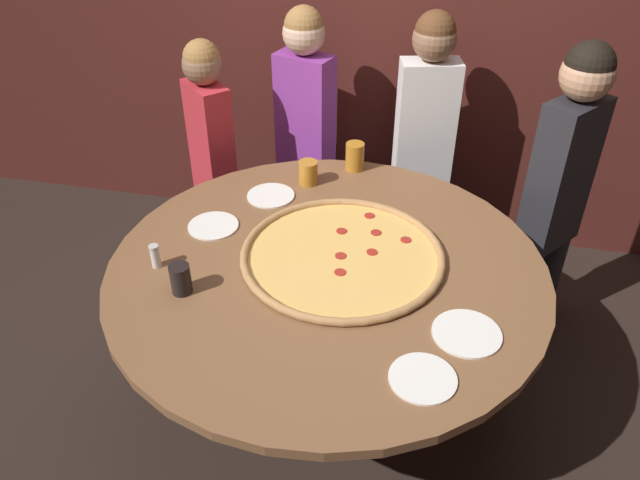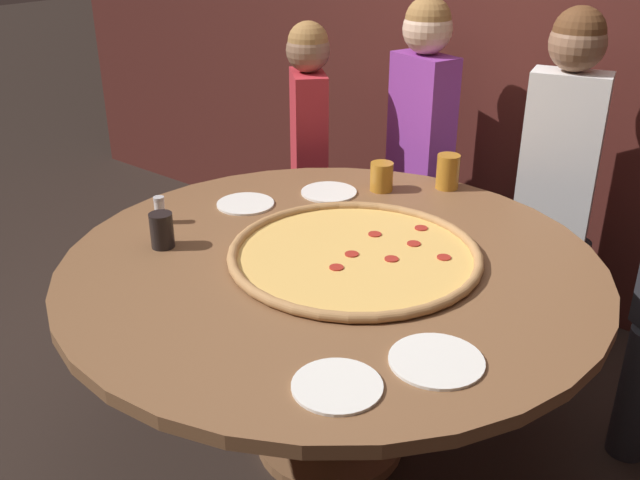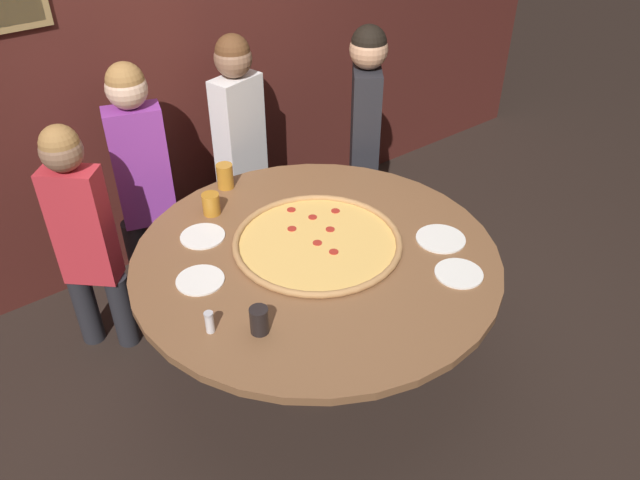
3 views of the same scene
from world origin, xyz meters
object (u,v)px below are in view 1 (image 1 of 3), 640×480
(drink_cup_centre_back, at_px, (308,173))
(white_plate_left_side, at_px, (467,333))
(white_plate_right_side, at_px, (213,226))
(diner_far_left, at_px, (425,132))
(dining_table, at_px, (327,288))
(drink_cup_far_right, at_px, (355,156))
(white_plate_near_front, at_px, (423,378))
(condiment_shaker, at_px, (155,256))
(diner_side_left, at_px, (211,147))
(giant_pizza, at_px, (342,255))
(white_plate_far_back, at_px, (271,196))
(drink_cup_near_left, at_px, (181,279))
(diner_far_right, at_px, (560,181))

(drink_cup_centre_back, relative_size, white_plate_left_side, 0.47)
(white_plate_right_side, bearing_deg, diner_far_left, 50.41)
(dining_table, relative_size, drink_cup_far_right, 12.60)
(drink_cup_far_right, relative_size, white_plate_near_front, 0.63)
(condiment_shaker, bearing_deg, diner_side_left, 98.53)
(drink_cup_far_right, bearing_deg, giant_pizza, -83.93)
(white_plate_far_back, xyz_separation_m, diner_side_left, (-0.44, 0.41, -0.01))
(white_plate_right_side, bearing_deg, giant_pizza, -9.54)
(diner_side_left, bearing_deg, white_plate_near_front, 174.78)
(drink_cup_far_right, distance_m, drink_cup_near_left, 1.14)
(drink_cup_near_left, bearing_deg, diner_far_left, 61.20)
(drink_cup_far_right, xyz_separation_m, diner_far_left, (0.31, 0.35, -0.00))
(drink_cup_centre_back, distance_m, condiment_shaker, 0.85)
(drink_cup_near_left, height_order, white_plate_near_front, drink_cup_near_left)
(white_plate_near_front, bearing_deg, white_plate_far_back, 129.00)
(dining_table, height_order, white_plate_left_side, white_plate_left_side)
(white_plate_near_front, distance_m, white_plate_right_side, 1.14)
(white_plate_left_side, distance_m, condiment_shaker, 1.19)
(drink_cup_centre_back, relative_size, diner_far_left, 0.08)
(white_plate_near_front, distance_m, diner_far_right, 1.32)
(drink_cup_centre_back, height_order, diner_side_left, diner_side_left)
(white_plate_left_side, bearing_deg, giant_pizza, 146.09)
(dining_table, xyz_separation_m, diner_side_left, (-0.79, 0.84, 0.11))
(drink_cup_far_right, relative_size, white_plate_left_side, 0.57)
(drink_cup_near_left, distance_m, diner_far_right, 1.71)
(diner_far_right, bearing_deg, diner_far_left, -85.03)
(condiment_shaker, bearing_deg, diner_far_right, 29.09)
(dining_table, relative_size, drink_cup_near_left, 14.65)
(drink_cup_near_left, bearing_deg, diner_side_left, 105.28)
(drink_cup_far_right, distance_m, condiment_shaker, 1.11)
(drink_cup_centre_back, distance_m, white_plate_left_side, 1.15)
(white_plate_near_front, height_order, diner_side_left, diner_side_left)
(white_plate_right_side, bearing_deg, white_plate_near_front, -35.16)
(drink_cup_far_right, bearing_deg, white_plate_right_side, -128.71)
(white_plate_right_side, bearing_deg, dining_table, -16.07)
(white_plate_right_side, distance_m, white_plate_far_back, 0.33)
(giant_pizza, relative_size, drink_cup_far_right, 5.94)
(giant_pizza, xyz_separation_m, diner_side_left, (-0.84, 0.79, -0.02))
(giant_pizza, relative_size, white_plate_far_back, 3.74)
(dining_table, height_order, diner_far_left, diner_far_left)
(diner_far_left, bearing_deg, diner_side_left, 0.53)
(white_plate_far_back, height_order, diner_far_left, diner_far_left)
(white_plate_near_front, distance_m, condiment_shaker, 1.11)
(dining_table, bearing_deg, condiment_shaker, -166.67)
(white_plate_near_front, bearing_deg, white_plate_left_side, 61.02)
(white_plate_left_side, bearing_deg, diner_far_left, 100.55)
(white_plate_left_side, bearing_deg, diner_side_left, 139.94)
(white_plate_left_side, xyz_separation_m, white_plate_right_side, (-1.06, 0.43, 0.00))
(white_plate_near_front, bearing_deg, giant_pizza, 122.75)
(diner_far_left, relative_size, diner_side_left, 1.09)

